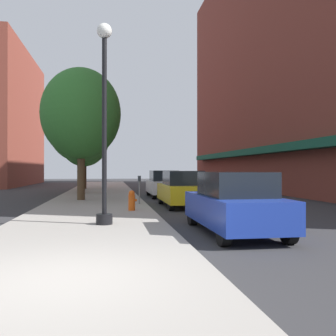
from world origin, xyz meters
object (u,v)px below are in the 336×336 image
at_px(tree_near, 84,138).
at_px(car_yellow, 182,189).
at_px(tree_far, 80,125).
at_px(parking_meter_near, 139,186).
at_px(fire_hydrant, 132,200).
at_px(tree_mid, 81,114).
at_px(lamppost, 104,119).
at_px(car_white, 163,184).
at_px(car_blue, 234,204).

height_order(tree_near, car_yellow, tree_near).
bearing_deg(tree_far, parking_meter_near, -69.36).
height_order(fire_hydrant, tree_mid, tree_mid).
bearing_deg(fire_hydrant, tree_far, 103.71).
distance_m(lamppost, car_white, 12.69).
relative_size(tree_near, tree_mid, 0.95).
xyz_separation_m(parking_meter_near, tree_mid, (-2.87, 2.79, 3.72)).
distance_m(fire_hydrant, tree_mid, 7.32).
xyz_separation_m(fire_hydrant, car_blue, (2.46, -4.97, 0.29)).
distance_m(parking_meter_near, tree_mid, 5.46).
height_order(parking_meter_near, car_blue, car_blue).
bearing_deg(fire_hydrant, car_white, 73.72).
bearing_deg(tree_near, fire_hydrant, -80.17).
bearing_deg(lamppost, fire_hydrant, 74.09).
relative_size(parking_meter_near, car_yellow, 0.30).
height_order(tree_mid, car_yellow, tree_mid).
bearing_deg(fire_hydrant, car_yellow, 43.05).
bearing_deg(parking_meter_near, fire_hydrant, -100.52).
height_order(fire_hydrant, car_yellow, car_yellow).
relative_size(lamppost, tree_mid, 0.85).
bearing_deg(tree_near, car_blue, -76.20).
bearing_deg(car_blue, lamppost, 156.17).
relative_size(lamppost, car_blue, 1.37).
xyz_separation_m(tree_near, car_yellow, (5.44, -14.90, -3.53)).
xyz_separation_m(tree_mid, tree_far, (-0.51, 6.18, 0.14)).
bearing_deg(tree_far, car_blue, -72.31).
xyz_separation_m(fire_hydrant, tree_far, (-2.86, 11.74, 4.29)).
bearing_deg(car_yellow, parking_meter_near, 166.86).
distance_m(tree_near, car_white, 10.91).
bearing_deg(parking_meter_near, tree_near, 103.61).
xyz_separation_m(tree_near, tree_far, (0.11, -5.46, 0.46)).
xyz_separation_m(fire_hydrant, tree_mid, (-2.36, 5.56, 4.15)).
xyz_separation_m(parking_meter_near, car_blue, (1.95, -7.74, -0.14)).
bearing_deg(tree_mid, parking_meter_near, -44.15).
distance_m(parking_meter_near, tree_far, 10.33).
height_order(tree_near, tree_mid, tree_mid).
bearing_deg(tree_near, parking_meter_near, -76.39).
bearing_deg(car_white, parking_meter_near, -109.28).
distance_m(lamppost, tree_near, 20.86).
distance_m(car_blue, car_yellow, 7.27).
bearing_deg(lamppost, car_blue, -22.48).
bearing_deg(tree_near, lamppost, -84.56).
distance_m(fire_hydrant, car_yellow, 3.38).
height_order(fire_hydrant, car_white, car_white).
xyz_separation_m(fire_hydrant, car_white, (2.46, 8.44, 0.29)).
distance_m(parking_meter_near, tree_near, 15.23).
bearing_deg(car_blue, car_yellow, 88.65).
bearing_deg(tree_mid, tree_far, 94.71).
bearing_deg(tree_mid, car_blue, -65.40).
height_order(lamppost, parking_meter_near, lamppost).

